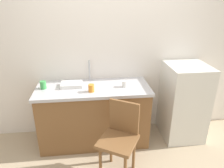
% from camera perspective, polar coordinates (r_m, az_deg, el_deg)
% --- Properties ---
extents(back_wall, '(4.80, 0.10, 2.63)m').
position_cam_1_polar(back_wall, '(3.05, 0.27, 10.01)').
color(back_wall, white).
rests_on(back_wall, ground_plane).
extents(cabinet_base, '(1.48, 0.60, 0.82)m').
position_cam_1_polar(cabinet_base, '(3.05, -4.83, -8.50)').
color(cabinet_base, brown).
rests_on(cabinet_base, ground_plane).
extents(countertop, '(1.52, 0.64, 0.04)m').
position_cam_1_polar(countertop, '(2.85, -5.11, -1.13)').
color(countertop, '#B7B7BC').
rests_on(countertop, cabinet_base).
extents(faucet, '(0.02, 0.02, 0.30)m').
position_cam_1_polar(faucet, '(3.02, -6.11, 3.66)').
color(faucet, '#B7B7BC').
rests_on(faucet, countertop).
extents(refrigerator, '(0.56, 0.61, 1.12)m').
position_cam_1_polar(refrigerator, '(3.26, 18.66, -4.53)').
color(refrigerator, silver).
rests_on(refrigerator, ground_plane).
extents(chair, '(0.55, 0.55, 0.89)m').
position_cam_1_polar(chair, '(2.50, 2.13, -13.90)').
color(chair, brown).
rests_on(chair, ground_plane).
extents(dish_tray, '(0.28, 0.20, 0.05)m').
position_cam_1_polar(dish_tray, '(2.89, -10.83, -0.17)').
color(dish_tray, white).
rests_on(dish_tray, countertop).
extents(cup_white, '(0.07, 0.07, 0.08)m').
position_cam_1_polar(cup_white, '(2.82, 3.45, 0.03)').
color(cup_white, white).
rests_on(cup_white, countertop).
extents(cup_green, '(0.08, 0.08, 0.10)m').
position_cam_1_polar(cup_green, '(2.90, -18.08, -0.24)').
color(cup_green, green).
rests_on(cup_green, countertop).
extents(cup_orange, '(0.08, 0.08, 0.10)m').
position_cam_1_polar(cup_orange, '(2.69, -5.62, -1.11)').
color(cup_orange, orange).
rests_on(cup_orange, countertop).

